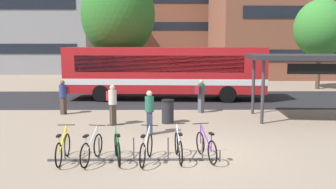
{
  "coord_description": "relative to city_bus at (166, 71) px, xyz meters",
  "views": [
    {
      "loc": [
        -0.74,
        -10.83,
        3.43
      ],
      "look_at": [
        -0.61,
        4.6,
        1.21
      ],
      "focal_mm": 37.94,
      "sensor_mm": 36.0,
      "label": 1
    }
  ],
  "objects": [
    {
      "name": "commuter_red_pack_1",
      "position": [
        -5.0,
        -4.66,
        -0.81
      ],
      "size": [
        0.46,
        0.59,
        1.67
      ],
      "rotation": [
        0.0,
        0.0,
        4.38
      ],
      "color": "#47382D",
      "rests_on": "ground"
    },
    {
      "name": "ground",
      "position": [
        0.7,
        -10.94,
        -1.78
      ],
      "size": [
        200.0,
        200.0,
        0.0
      ],
      "primitive_type": "plane",
      "color": "gray"
    },
    {
      "name": "street_tree_1",
      "position": [
        11.54,
        4.93,
        2.77
      ],
      "size": [
        3.9,
        3.9,
        6.69
      ],
      "color": "brown",
      "rests_on": "ground"
    },
    {
      "name": "parked_bicycle_yellow_0",
      "position": [
        -3.03,
        -11.72,
        -1.39
      ],
      "size": [
        0.52,
        1.72,
        0.99
      ],
      "rotation": [
        0.0,
        0.0,
        1.61
      ],
      "color": "black",
      "rests_on": "ground"
    },
    {
      "name": "parked_bicycle_purple_5",
      "position": [
        1.18,
        -11.54,
        -1.39
      ],
      "size": [
        0.6,
        1.68,
        0.99
      ],
      "rotation": [
        0.0,
        0.0,
        1.81
      ],
      "color": "black",
      "rests_on": "ground"
    },
    {
      "name": "street_tree_0",
      "position": [
        -3.32,
        3.59,
        3.67
      ],
      "size": [
        5.15,
        5.15,
        8.48
      ],
      "color": "brown",
      "rests_on": "ground"
    },
    {
      "name": "bus_lane_asphalt",
      "position": [
        0.7,
        0.0,
        -1.77
      ],
      "size": [
        80.0,
        7.2,
        0.01
      ],
      "primitive_type": "cube",
      "color": "#232326",
      "rests_on": "ground"
    },
    {
      "name": "commuter_maroon_pack_2",
      "position": [
        1.73,
        -4.35,
        -0.82
      ],
      "size": [
        0.59,
        0.59,
        1.66
      ],
      "rotation": [
        0.0,
        0.0,
        0.79
      ],
      "color": "#565660",
      "rests_on": "ground"
    },
    {
      "name": "parked_bicycle_silver_4",
      "position": [
        0.35,
        -11.57,
        -1.39
      ],
      "size": [
        0.52,
        1.72,
        0.99
      ],
      "rotation": [
        0.0,
        0.0,
        1.66
      ],
      "color": "black",
      "rests_on": "ground"
    },
    {
      "name": "transit_shelter",
      "position": [
        6.82,
        -5.93,
        0.97
      ],
      "size": [
        6.23,
        3.36,
        2.93
      ],
      "rotation": [
        0.0,
        0.0,
        -0.06
      ],
      "color": "#38383D",
      "rests_on": "ground"
    },
    {
      "name": "bike_rack",
      "position": [
        -0.97,
        -11.67,
        -1.69
      ],
      "size": [
        5.07,
        0.13,
        0.7
      ],
      "rotation": [
        0.0,
        0.0,
        0.01
      ],
      "color": "#47474C",
      "rests_on": "ground"
    },
    {
      "name": "commuter_red_pack_3",
      "position": [
        -0.63,
        -8.57,
        -0.8
      ],
      "size": [
        0.36,
        0.54,
        1.68
      ],
      "rotation": [
        0.0,
        0.0,
        4.66
      ],
      "color": "#2D3851",
      "rests_on": "ground"
    },
    {
      "name": "parked_bicycle_green_2",
      "position": [
        -1.45,
        -11.7,
        -1.39
      ],
      "size": [
        0.57,
        1.69,
        0.99
      ],
      "rotation": [
        0.0,
        0.0,
        1.79
      ],
      "color": "black",
      "rests_on": "ground"
    },
    {
      "name": "parked_bicycle_silver_3",
      "position": [
        -0.59,
        -11.78,
        -1.39
      ],
      "size": [
        0.52,
        1.71,
        0.99
      ],
      "rotation": [
        0.0,
        0.0,
        1.41
      ],
      "color": "black",
      "rests_on": "ground"
    },
    {
      "name": "building_centre_block",
      "position": [
        -0.63,
        33.31,
        3.66
      ],
      "size": [
        16.44,
        10.96,
        10.87
      ],
      "color": "brown",
      "rests_on": "ground"
    },
    {
      "name": "city_bus",
      "position": [
        0.0,
        0.0,
        0.0
      ],
      "size": [
        12.13,
        3.14,
        3.2
      ],
      "rotation": [
        0.0,
        0.0,
        -0.05
      ],
      "color": "red",
      "rests_on": "ground"
    },
    {
      "name": "commuter_red_pack_0",
      "position": [
        -2.27,
        -7.03,
        -0.78
      ],
      "size": [
        0.54,
        0.6,
        1.72
      ],
      "rotation": [
        0.0,
        0.0,
        5.29
      ],
      "color": "#47382D",
      "rests_on": "ground"
    },
    {
      "name": "building_left_wing",
      "position": [
        -16.83,
        23.04,
        5.35
      ],
      "size": [
        16.28,
        11.48,
        14.26
      ],
      "color": "gray",
      "rests_on": "ground"
    },
    {
      "name": "trash_bin",
      "position": [
        0.07,
        -6.68,
        -1.26
      ],
      "size": [
        0.55,
        0.55,
        1.03
      ],
      "color": "#232328",
      "rests_on": "ground"
    },
    {
      "name": "parked_bicycle_silver_1",
      "position": [
        -2.18,
        -11.76,
        -1.39
      ],
      "size": [
        0.52,
        1.71,
        0.99
      ],
      "rotation": [
        0.0,
        0.0,
        1.4
      ],
      "color": "black",
      "rests_on": "ground"
    }
  ]
}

